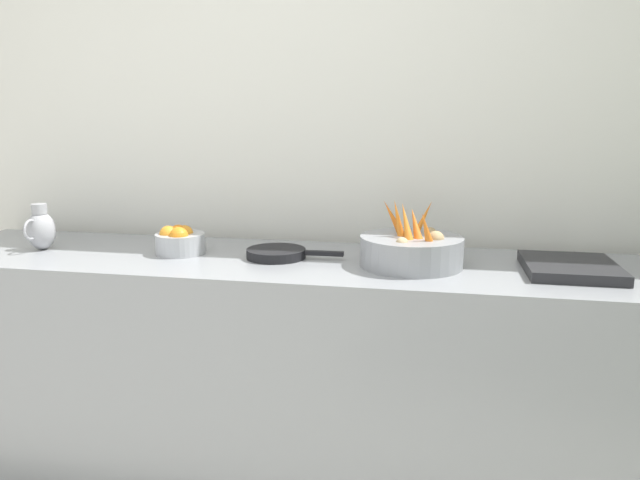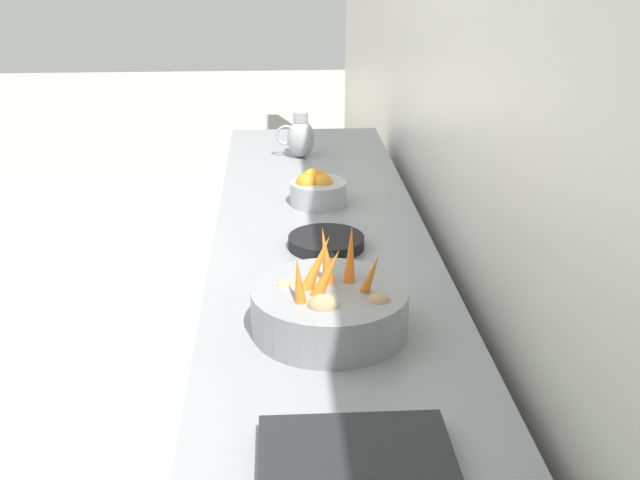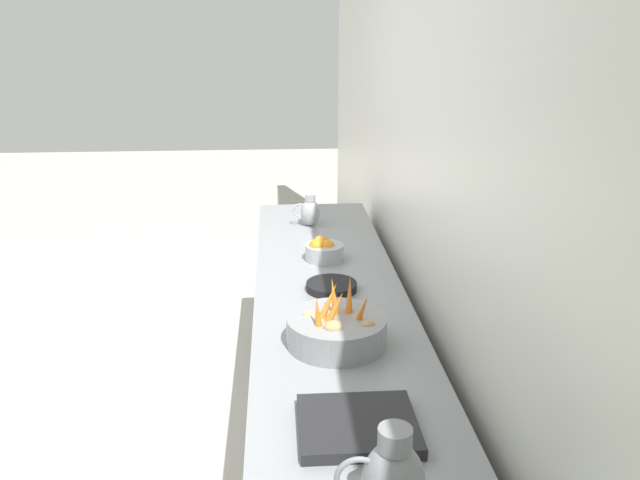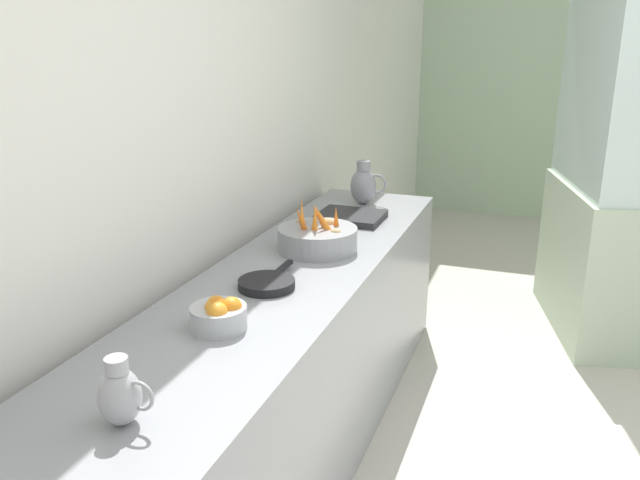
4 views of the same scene
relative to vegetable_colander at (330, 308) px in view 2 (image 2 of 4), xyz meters
name	(u,v)px [view 2 (image 2 of 4)]	position (x,y,z in m)	size (l,w,h in m)	color
tile_wall_left	(574,65)	(-0.46, 0.13, 0.57)	(0.10, 8.64, 3.00)	white
prep_counter	(326,400)	(-0.02, -0.37, -0.49)	(0.66, 3.12, 0.87)	gray
vegetable_colander	(330,308)	(0.00, 0.00, 0.00)	(0.36, 0.36, 0.24)	gray
orange_bowl	(317,189)	(-0.02, -0.89, -0.01)	(0.19, 0.19, 0.11)	#ADAFB5
metal_pitcher_short	(300,137)	(0.02, -1.46, 0.02)	(0.16, 0.11, 0.18)	#A3A3A8
counter_sink_basin	(358,472)	(-0.01, 0.54, -0.04)	(0.34, 0.30, 0.04)	#232326
skillet_on_counter	(326,243)	(-0.03, -0.50, -0.04)	(0.22, 0.37, 0.03)	black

